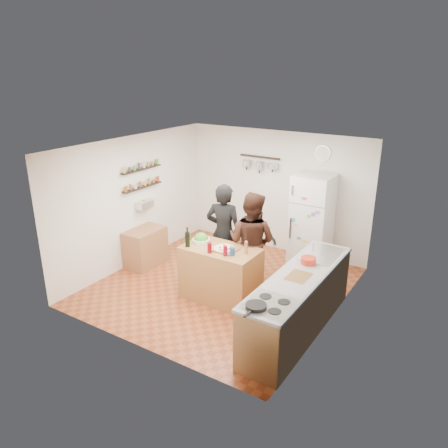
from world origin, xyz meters
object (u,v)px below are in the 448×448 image
Objects in this scene: person_left at (224,233)px; wall_clock at (323,153)px; prep_island at (221,273)px; person_back at (253,239)px; salad_bowl at (201,240)px; side_table at (145,247)px; red_bowl at (308,261)px; salt_canister at (232,251)px; counter_run at (298,304)px; fridge at (312,220)px; pepper_mill at (246,248)px; wine_bottle at (187,239)px; person_center at (251,242)px; skillet at (256,306)px.

wall_clock is (1.06, 1.82, 1.25)m from person_left.
person_back is at bearing 86.02° from prep_island.
salad_bowl reaches higher than side_table.
prep_island is 1.53m from red_bowl.
salt_canister is at bearing 95.65° from person_back.
side_table is at bearing 170.09° from salad_bowl.
person_back reaches higher than counter_run.
wall_clock is at bearing 90.00° from fridge.
person_back is 6.50× the size of red_bowl.
pepper_mill is (0.45, 0.05, 0.54)m from prep_island.
prep_island is 0.64m from salad_bowl.
wall_clock is (0.66, 1.45, 1.40)m from person_back.
person_back reaches higher than pepper_mill.
salad_bowl is 1.98m from counter_run.
wine_bottle is 0.16× the size of person_back.
person_back is at bearing 18.11° from side_table.
red_bowl is (1.36, -0.77, 0.22)m from person_back.
salt_canister is 0.07× the size of person_center.
pepper_mill is 0.55m from person_center.
wall_clock is (-0.65, 3.76, 1.20)m from skillet.
skillet is 4.00m from wall_clock.
skillet is (0.93, -1.38, -0.05)m from pepper_mill.
wine_bottle is at bearing -114.92° from wall_clock.
wall_clock reaches higher than salt_canister.
wall_clock is (-0.75, 2.63, 1.70)m from counter_run.
wall_clock is (-0.70, 2.22, 1.18)m from red_bowl.
person_left is at bearing 144.00° from pepper_mill.
person_center is 1.62m from fridge.
side_table is (-1.46, 0.54, -0.67)m from wine_bottle.
person_back is at bearing -114.60° from wall_clock.
person_center is 2.31m from wall_clock.
person_left reaches higher than fridge.
salad_bowl is 0.11× the size of counter_run.
person_center reaches higher than person_back.
person_left is (-0.78, 0.56, -0.09)m from pepper_mill.
skillet is at bearing -43.90° from prep_island.
person_left is 0.69× the size of counter_run.
salad_bowl is at bearing -119.32° from fridge.
salt_canister is 0.16× the size of side_table.
person_back reaches higher than skillet.
fridge is (-0.65, 3.43, -0.05)m from skillet.
person_back reaches higher than salt_canister.
counter_run is (1.03, -0.25, -0.54)m from pepper_mill.
side_table is at bearing -146.49° from fridge.
person_back is at bearing 62.34° from salad_bowl.
person_left is (-0.63, 0.73, -0.07)m from salt_canister.
counter_run is at bearing 84.94° from skillet.
red_bowl is 0.29× the size of side_table.
person_left is at bearing 130.47° from salt_canister.
salad_bowl is 0.74m from salt_canister.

